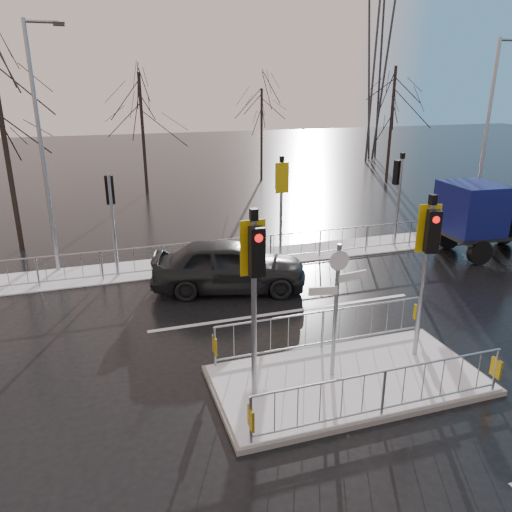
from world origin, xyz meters
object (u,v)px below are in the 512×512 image
object	(u,v)px
traffic_island	(348,367)
flatbed_truck	(489,217)
car_far_lane	(229,265)
street_lamp_right	(488,133)
street_lamp_left	(43,142)

from	to	relation	value
traffic_island	flatbed_truck	distance (m)	11.25
car_far_lane	street_lamp_right	bearing A→B (deg)	-62.56
flatbed_truck	street_lamp_left	xyz separation A→B (m)	(-15.67, 3.19, 2.99)
traffic_island	street_lamp_right	distance (m)	14.14
car_far_lane	street_lamp_left	world-z (taller)	street_lamp_left
traffic_island	street_lamp_right	bearing A→B (deg)	38.73
car_far_lane	street_lamp_right	size ratio (longest dim) A/B	0.61
car_far_lane	flatbed_truck	bearing A→B (deg)	-72.86
street_lamp_right	street_lamp_left	xyz separation A→B (m)	(-17.00, 1.00, 0.10)
flatbed_truck	street_lamp_left	size ratio (longest dim) A/B	0.76
traffic_island	street_lamp_left	world-z (taller)	street_lamp_left
traffic_island	street_lamp_left	xyz separation A→B (m)	(-6.42, 9.49, 4.10)
traffic_island	street_lamp_right	size ratio (longest dim) A/B	0.75
street_lamp_right	flatbed_truck	bearing A→B (deg)	-121.31
car_far_lane	street_lamp_right	distance (m)	12.50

